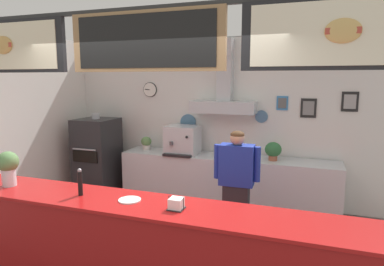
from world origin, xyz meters
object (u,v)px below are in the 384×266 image
(potted_basil, at_px, (273,150))
(pepper_grinder, at_px, (80,182))
(shop_worker, at_px, (236,187))
(espresso_machine, at_px, (183,140))
(potted_sage, at_px, (146,143))
(napkin_holder, at_px, (176,204))
(condiment_plate, at_px, (130,200))
(pizza_oven, at_px, (98,159))
(potted_thyme, at_px, (241,151))
(basil_vase, at_px, (8,167))

(potted_basil, xyz_separation_m, pepper_grinder, (-1.55, -2.70, 0.11))
(shop_worker, bearing_deg, espresso_machine, -47.85)
(shop_worker, xyz_separation_m, potted_sage, (-1.93, 1.32, 0.20))
(potted_sage, height_order, pepper_grinder, pepper_grinder)
(pepper_grinder, bearing_deg, espresso_machine, 89.39)
(espresso_machine, bearing_deg, napkin_holder, -70.05)
(espresso_machine, distance_m, condiment_plate, 2.72)
(shop_worker, bearing_deg, pepper_grinder, 47.60)
(potted_sage, xyz_separation_m, condiment_plate, (1.22, -2.73, 0.02))
(pizza_oven, xyz_separation_m, shop_worker, (2.77, -1.02, 0.09))
(potted_sage, bearing_deg, potted_thyme, -1.31)
(potted_basil, bearing_deg, espresso_machine, -179.90)
(potted_basil, relative_size, potted_thyme, 1.49)
(basil_vase, bearing_deg, pizza_oven, 104.22)
(pizza_oven, relative_size, potted_sage, 6.43)
(pizza_oven, relative_size, espresso_machine, 2.87)
(espresso_machine, height_order, napkin_holder, espresso_machine)
(pizza_oven, distance_m, napkin_holder, 3.58)
(pepper_grinder, height_order, basil_vase, basil_vase)
(pizza_oven, distance_m, condiment_plate, 3.20)
(potted_sage, height_order, napkin_holder, napkin_holder)
(potted_sage, distance_m, basil_vase, 2.78)
(basil_vase, bearing_deg, espresso_machine, 70.93)
(espresso_machine, height_order, pepper_grinder, espresso_machine)
(potted_sage, bearing_deg, basil_vase, -94.39)
(shop_worker, height_order, potted_thyme, shop_worker)
(potted_sage, distance_m, napkin_holder, 3.27)
(potted_sage, relative_size, basil_vase, 0.65)
(shop_worker, height_order, potted_sage, shop_worker)
(espresso_machine, distance_m, napkin_holder, 2.90)
(potted_sage, xyz_separation_m, napkin_holder, (1.71, -2.78, 0.06))
(pizza_oven, xyz_separation_m, pepper_grinder, (1.53, -2.46, 0.44))
(potted_basil, bearing_deg, basil_vase, -132.19)
(espresso_machine, relative_size, basil_vase, 1.45)
(pizza_oven, xyz_separation_m, potted_thyme, (2.56, 0.26, 0.27))
(potted_thyme, distance_m, condiment_plate, 2.74)
(shop_worker, distance_m, potted_thyme, 1.31)
(shop_worker, relative_size, condiment_plate, 7.22)
(pizza_oven, bearing_deg, napkin_holder, -44.31)
(shop_worker, distance_m, potted_sage, 2.35)
(potted_sage, bearing_deg, napkin_holder, -58.42)
(basil_vase, bearing_deg, shop_worker, 33.85)
(potted_sage, bearing_deg, condiment_plate, -65.95)
(potted_basil, bearing_deg, pizza_oven, -175.53)
(espresso_machine, height_order, basil_vase, basil_vase)
(espresso_machine, distance_m, potted_sage, 0.73)
(pepper_grinder, bearing_deg, basil_vase, -179.94)
(potted_sage, xyz_separation_m, basil_vase, (-0.21, -2.76, 0.22))
(espresso_machine, bearing_deg, potted_basil, 0.10)
(condiment_plate, bearing_deg, pepper_grinder, -176.92)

